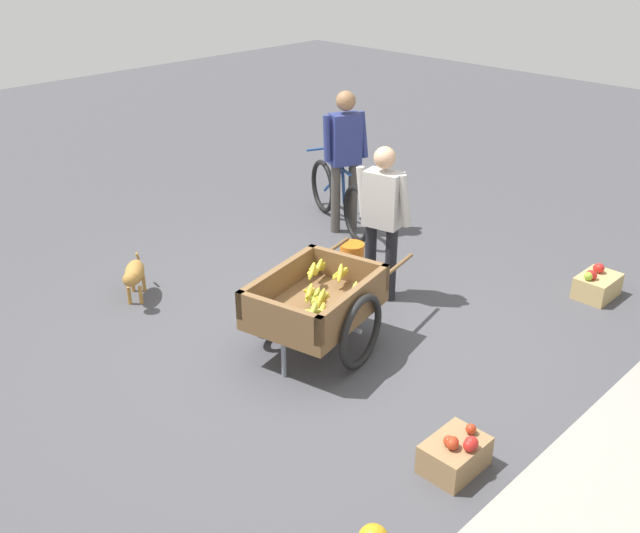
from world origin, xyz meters
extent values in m
plane|color=#47474C|center=(0.00, 0.00, 0.00)|extent=(24.00, 24.00, 0.00)
cube|color=brown|center=(0.15, 0.06, 0.40)|extent=(1.24, 1.01, 0.10)
cube|color=brown|center=(0.66, 0.17, 0.57)|extent=(0.23, 0.79, 0.24)
cube|color=brown|center=(-0.36, -0.05, 0.57)|extent=(0.23, 0.79, 0.24)
cube|color=brown|center=(0.07, 0.42, 0.57)|extent=(1.09, 0.29, 0.24)
cube|color=brown|center=(0.23, -0.30, 0.57)|extent=(1.09, 0.29, 0.24)
torus|color=black|center=(0.06, 0.49, 0.32)|extent=(0.64, 0.19, 0.64)
torus|color=black|center=(0.24, -0.37, 0.32)|extent=(0.64, 0.19, 0.64)
cylinder|color=gray|center=(0.15, 0.06, 0.32)|extent=(0.22, 0.87, 0.04)
cylinder|color=brown|center=(-0.73, 0.22, 0.55)|extent=(0.55, 0.15, 0.04)
cylinder|color=brown|center=(-0.58, -0.45, 0.55)|extent=(0.55, 0.15, 0.04)
cylinder|color=gray|center=(0.61, 0.16, 0.18)|extent=(0.04, 0.04, 0.35)
ellipsoid|color=gold|center=(0.29, 0.29, 0.52)|extent=(0.18, 0.07, 0.13)
ellipsoid|color=gold|center=(0.31, 0.30, 0.53)|extent=(0.19, 0.10, 0.05)
ellipsoid|color=gold|center=(0.33, 0.31, 0.54)|extent=(0.18, 0.12, 0.14)
ellipsoid|color=gold|center=(0.13, 0.05, 0.51)|extent=(0.17, 0.13, 0.14)
ellipsoid|color=gold|center=(0.15, 0.06, 0.52)|extent=(0.19, 0.08, 0.05)
ellipsoid|color=gold|center=(0.17, 0.07, 0.53)|extent=(0.19, 0.11, 0.13)
ellipsoid|color=gold|center=(-0.05, -0.16, 0.60)|extent=(0.18, 0.10, 0.15)
ellipsoid|color=gold|center=(-0.03, -0.15, 0.61)|extent=(0.19, 0.09, 0.08)
ellipsoid|color=gold|center=(-0.02, -0.14, 0.62)|extent=(0.19, 0.12, 0.09)
ellipsoid|color=gold|center=(0.00, -0.13, 0.63)|extent=(0.17, 0.11, 0.14)
ellipsoid|color=gold|center=(0.49, 0.37, 0.63)|extent=(0.18, 0.08, 0.13)
ellipsoid|color=gold|center=(0.49, 0.38, 0.64)|extent=(0.19, 0.07, 0.10)
ellipsoid|color=gold|center=(0.50, 0.39, 0.65)|extent=(0.18, 0.14, 0.05)
ellipsoid|color=gold|center=(0.51, 0.39, 0.66)|extent=(0.18, 0.13, 0.10)
ellipsoid|color=gold|center=(0.52, 0.40, 0.67)|extent=(0.18, 0.10, 0.13)
ellipsoid|color=gold|center=(-0.20, -0.25, 0.55)|extent=(0.18, 0.08, 0.13)
ellipsoid|color=gold|center=(-0.19, -0.24, 0.56)|extent=(0.19, 0.05, 0.08)
ellipsoid|color=gold|center=(-0.18, -0.23, 0.57)|extent=(0.19, 0.05, 0.09)
ellipsoid|color=gold|center=(-0.17, -0.22, 0.58)|extent=(0.18, 0.10, 0.15)
ellipsoid|color=gold|center=(-0.24, -0.02, 0.55)|extent=(0.18, 0.09, 0.14)
ellipsoid|color=gold|center=(-0.23, -0.02, 0.56)|extent=(0.19, 0.07, 0.11)
ellipsoid|color=gold|center=(-0.22, -0.01, 0.57)|extent=(0.18, 0.06, 0.05)
ellipsoid|color=gold|center=(-0.21, 0.00, 0.58)|extent=(0.18, 0.07, 0.11)
ellipsoid|color=gold|center=(-0.20, 0.01, 0.59)|extent=(0.16, 0.13, 0.16)
ellipsoid|color=gold|center=(0.23, 0.21, 0.58)|extent=(0.18, 0.07, 0.14)
ellipsoid|color=gold|center=(0.24, 0.21, 0.59)|extent=(0.19, 0.07, 0.10)
ellipsoid|color=gold|center=(0.25, 0.22, 0.60)|extent=(0.19, 0.08, 0.05)
ellipsoid|color=gold|center=(0.26, 0.23, 0.61)|extent=(0.19, 0.08, 0.11)
ellipsoid|color=gold|center=(0.27, 0.24, 0.62)|extent=(0.17, 0.09, 0.15)
ellipsoid|color=gold|center=(0.17, 0.03, 0.55)|extent=(0.18, 0.07, 0.14)
ellipsoid|color=gold|center=(0.19, 0.04, 0.56)|extent=(0.19, 0.12, 0.05)
ellipsoid|color=gold|center=(0.21, 0.05, 0.57)|extent=(0.17, 0.11, 0.15)
ellipsoid|color=gold|center=(-0.05, 0.31, 0.58)|extent=(0.17, 0.13, 0.14)
ellipsoid|color=gold|center=(-0.04, 0.32, 0.59)|extent=(0.19, 0.05, 0.09)
ellipsoid|color=gold|center=(-0.02, 0.33, 0.60)|extent=(0.18, 0.12, 0.09)
ellipsoid|color=gold|center=(-0.01, 0.34, 0.61)|extent=(0.17, 0.11, 0.14)
cylinder|color=black|center=(-1.00, -0.07, 0.37)|extent=(0.11, 0.11, 0.75)
cylinder|color=black|center=(-0.95, -0.29, 0.37)|extent=(0.11, 0.11, 0.75)
cube|color=#B7B2AD|center=(-0.97, -0.18, 1.01)|extent=(0.27, 0.37, 0.53)
sphere|color=tan|center=(-0.97, -0.18, 1.41)|extent=(0.20, 0.20, 0.20)
cylinder|color=#B7B2AD|center=(-1.02, 0.03, 1.04)|extent=(0.08, 0.16, 0.48)
cylinder|color=#B7B2AD|center=(-0.93, -0.40, 1.04)|extent=(0.08, 0.14, 0.48)
torus|color=black|center=(-2.20, -2.16, 0.33)|extent=(0.31, 0.63, 0.66)
torus|color=black|center=(-1.80, -1.24, 0.33)|extent=(0.31, 0.63, 0.66)
cylinder|color=#234C93|center=(-2.00, -1.70, 0.73)|extent=(0.27, 0.57, 0.04)
cylinder|color=#234C93|center=(-1.95, -1.59, 0.56)|extent=(0.07, 0.11, 0.45)
cylinder|color=#234C93|center=(-2.07, -1.86, 0.51)|extent=(0.24, 0.50, 0.43)
ellipsoid|color=black|center=(-1.94, -1.57, 0.82)|extent=(0.20, 0.08, 0.06)
cylinder|color=#234C93|center=(-2.18, -2.11, 0.83)|extent=(0.43, 0.21, 0.03)
cylinder|color=#4C4742|center=(-1.84, -1.60, 0.41)|extent=(0.11, 0.11, 0.81)
cylinder|color=#4C4742|center=(-2.04, -1.51, 0.41)|extent=(0.11, 0.11, 0.81)
cube|color=navy|center=(-1.94, -1.56, 1.10)|extent=(0.39, 0.32, 0.58)
sphere|color=#9E704C|center=(-1.94, -1.56, 1.53)|extent=(0.22, 0.22, 0.22)
cylinder|color=navy|center=(-1.74, -1.64, 1.13)|extent=(0.08, 0.10, 0.52)
cylinder|color=navy|center=(-2.14, -1.47, 1.13)|extent=(0.08, 0.15, 0.52)
ellipsoid|color=#AD7A38|center=(0.70, -1.85, 0.27)|extent=(0.42, 0.45, 0.18)
sphere|color=#AD7A38|center=(0.87, -1.64, 0.33)|extent=(0.14, 0.14, 0.14)
cylinder|color=#AD7A38|center=(0.53, -2.06, 0.31)|extent=(0.09, 0.10, 0.12)
cylinder|color=#AD7A38|center=(0.75, -1.71, 0.09)|extent=(0.04, 0.04, 0.18)
cylinder|color=#AD7A38|center=(0.83, -1.78, 0.09)|extent=(0.04, 0.04, 0.18)
cylinder|color=#AD7A38|center=(0.58, -1.91, 0.09)|extent=(0.04, 0.04, 0.18)
cylinder|color=#AD7A38|center=(0.66, -1.98, 0.09)|extent=(0.04, 0.04, 0.18)
cylinder|color=orange|center=(-1.25, -0.80, 0.14)|extent=(0.26, 0.26, 0.28)
cube|color=tan|center=(-2.46, 1.33, 0.11)|extent=(0.44, 0.32, 0.22)
sphere|color=red|center=(-2.35, 1.31, 0.26)|extent=(0.08, 0.08, 0.08)
sphere|color=red|center=(-2.53, 1.27, 0.26)|extent=(0.09, 0.09, 0.09)
sphere|color=red|center=(-2.53, 1.29, 0.27)|extent=(0.10, 0.10, 0.10)
sphere|color=#99BF33|center=(-2.30, 1.29, 0.26)|extent=(0.08, 0.08, 0.08)
sphere|color=red|center=(-2.34, 1.29, 0.27)|extent=(0.09, 0.09, 0.09)
cube|color=#99754C|center=(0.54, 1.77, 0.11)|extent=(0.44, 0.32, 0.22)
sphere|color=#B23319|center=(0.60, 1.78, 0.26)|extent=(0.08, 0.08, 0.08)
sphere|color=#B23319|center=(0.62, 1.79, 0.26)|extent=(0.08, 0.08, 0.08)
sphere|color=red|center=(0.53, 1.88, 0.27)|extent=(0.09, 0.09, 0.09)
sphere|color=#B23319|center=(0.61, 1.75, 0.26)|extent=(0.07, 0.07, 0.07)
sphere|color=red|center=(0.56, 1.88, 0.26)|extent=(0.08, 0.08, 0.08)
sphere|color=#B23319|center=(0.40, 1.79, 0.26)|extent=(0.07, 0.07, 0.07)
camera|label=1|loc=(3.88, 3.80, 3.36)|focal=40.65mm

